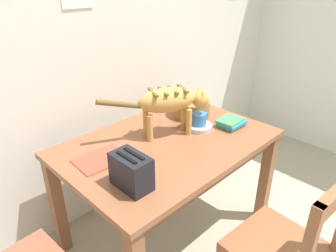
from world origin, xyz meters
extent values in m
cube|color=silver|center=(0.00, 2.16, 1.25)|extent=(4.61, 0.10, 2.50)
cube|color=brown|center=(0.02, 1.53, 0.72)|extent=(1.28, 0.87, 0.03)
cube|color=brown|center=(0.02, 1.53, 0.67)|extent=(1.20, 0.79, 0.07)
cube|color=brown|center=(0.61, 1.15, 0.35)|extent=(0.07, 0.07, 0.71)
cube|color=brown|center=(-0.57, 1.92, 0.35)|extent=(0.07, 0.07, 0.71)
cube|color=brown|center=(0.61, 1.92, 0.35)|extent=(0.07, 0.07, 0.71)
ellipsoid|color=tan|center=(0.08, 1.60, 0.97)|extent=(0.40, 0.29, 0.15)
cube|color=brown|center=(0.00, 1.63, 1.03)|extent=(0.08, 0.14, 0.01)
cube|color=brown|center=(0.06, 1.61, 1.03)|extent=(0.08, 0.14, 0.01)
cube|color=brown|center=(0.11, 1.58, 1.03)|extent=(0.08, 0.14, 0.01)
cube|color=brown|center=(0.17, 1.55, 1.03)|extent=(0.08, 0.14, 0.01)
cylinder|color=tan|center=(0.21, 1.58, 0.83)|extent=(0.04, 0.04, 0.17)
cylinder|color=tan|center=(0.18, 1.50, 0.83)|extent=(0.04, 0.04, 0.17)
cylinder|color=tan|center=(-0.02, 1.69, 0.83)|extent=(0.04, 0.04, 0.17)
cylinder|color=tan|center=(-0.05, 1.61, 0.83)|extent=(0.04, 0.04, 0.17)
sphere|color=tan|center=(0.28, 1.50, 0.95)|extent=(0.11, 0.11, 0.11)
cone|color=tan|center=(0.29, 1.53, 1.00)|extent=(0.04, 0.04, 0.04)
cone|color=tan|center=(0.27, 1.48, 1.00)|extent=(0.04, 0.04, 0.04)
cylinder|color=brown|center=(-0.19, 1.72, 0.99)|extent=(0.25, 0.14, 0.09)
cylinder|color=#BDB6B2|center=(0.28, 1.50, 0.76)|extent=(0.17, 0.17, 0.03)
cylinder|color=#3674C0|center=(0.28, 1.50, 0.81)|extent=(0.09, 0.09, 0.08)
torus|color=#3674C0|center=(0.34, 1.50, 0.82)|extent=(0.06, 0.01, 0.06)
cube|color=#D74532|center=(-0.39, 1.64, 0.74)|extent=(0.29, 0.22, 0.01)
cube|color=#549F53|center=(0.47, 1.38, 0.75)|extent=(0.17, 0.13, 0.02)
cube|color=#2E80C6|center=(0.46, 1.37, 0.77)|extent=(0.17, 0.13, 0.02)
cube|color=#45A35A|center=(0.46, 1.38, 0.78)|extent=(0.18, 0.14, 0.02)
cylinder|color=olive|center=(0.41, 1.69, 0.80)|extent=(0.27, 0.27, 0.11)
cylinder|color=#463118|center=(0.41, 1.69, 0.80)|extent=(0.22, 0.22, 0.10)
cube|color=black|center=(-0.42, 1.33, 0.83)|extent=(0.12, 0.20, 0.17)
cube|color=black|center=(-0.44, 1.33, 0.91)|extent=(0.02, 0.14, 0.01)
cube|color=black|center=(-0.40, 1.33, 0.91)|extent=(0.02, 0.14, 0.01)
cube|color=brown|center=(0.01, 0.76, 0.45)|extent=(0.45, 0.45, 0.04)
cube|color=brown|center=(0.21, 0.93, 0.21)|extent=(0.04, 0.04, 0.43)
camera|label=1|loc=(-1.14, 0.36, 1.65)|focal=32.90mm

